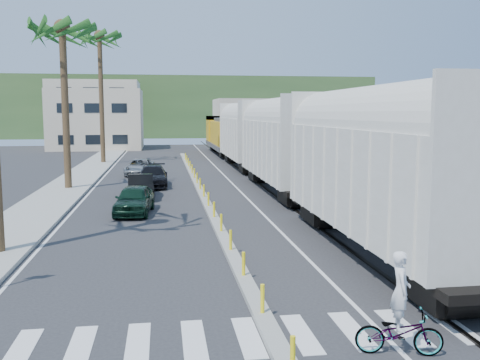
% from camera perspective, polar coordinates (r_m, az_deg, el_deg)
% --- Properties ---
extents(ground, '(140.00, 140.00, 0.00)m').
position_cam_1_polar(ground, '(14.19, 1.63, -13.08)').
color(ground, '#28282B').
rests_on(ground, ground).
extents(sidewalk, '(3.00, 90.00, 0.15)m').
position_cam_1_polar(sidewalk, '(38.91, -17.39, -0.28)').
color(sidewalk, gray).
rests_on(sidewalk, ground).
extents(rails, '(1.56, 100.00, 0.06)m').
position_cam_1_polar(rails, '(42.03, 1.77, 0.52)').
color(rails, black).
rests_on(rails, ground).
extents(median, '(0.45, 60.00, 0.85)m').
position_cam_1_polar(median, '(33.50, -4.26, -1.11)').
color(median, gray).
rests_on(median, ground).
extents(crosswalk, '(14.00, 2.20, 0.01)m').
position_cam_1_polar(crosswalk, '(12.36, 3.29, -16.22)').
color(crosswalk, silver).
rests_on(crosswalk, ground).
extents(lane_markings, '(9.42, 90.00, 0.01)m').
position_cam_1_polar(lane_markings, '(38.42, -7.99, -0.21)').
color(lane_markings, silver).
rests_on(lane_markings, ground).
extents(freight_train, '(3.00, 60.94, 5.85)m').
position_cam_1_polar(freight_train, '(38.72, 2.60, 4.22)').
color(freight_train, beige).
rests_on(freight_train, ground).
extents(palm_trees, '(3.50, 37.20, 13.75)m').
position_cam_1_polar(palm_trees, '(36.75, -17.98, 16.09)').
color(palm_trees, brown).
rests_on(palm_trees, ground).
extents(buildings, '(38.00, 27.00, 10.00)m').
position_cam_1_polar(buildings, '(84.86, -11.15, 6.69)').
color(buildings, beige).
rests_on(buildings, ground).
extents(hillside, '(80.00, 20.00, 12.00)m').
position_cam_1_polar(hillside, '(113.13, -7.19, 7.69)').
color(hillside, '#385628').
rests_on(hillside, ground).
extents(car_lead, '(2.49, 4.45, 1.40)m').
position_cam_1_polar(car_lead, '(26.59, -11.21, -2.06)').
color(car_lead, black).
rests_on(car_lead, ground).
extents(car_second, '(1.96, 4.24, 1.34)m').
position_cam_1_polar(car_second, '(31.53, -10.57, -0.66)').
color(car_second, black).
rests_on(car_second, ground).
extents(car_third, '(1.99, 4.82, 1.39)m').
position_cam_1_polar(car_third, '(36.17, -9.29, 0.41)').
color(car_third, black).
rests_on(car_third, ground).
extents(car_rear, '(2.76, 4.89, 1.28)m').
position_cam_1_polar(car_rear, '(42.96, -10.62, 1.36)').
color(car_rear, '#979A9C').
rests_on(car_rear, ground).
extents(cyclist, '(1.47, 2.06, 2.17)m').
position_cam_1_polar(cyclist, '(11.69, 16.64, -14.38)').
color(cyclist, '#9EA0A5').
rests_on(cyclist, ground).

